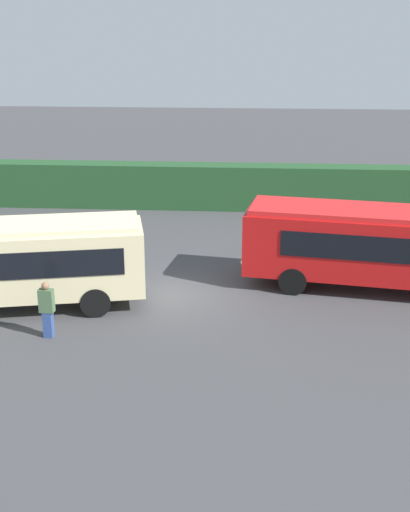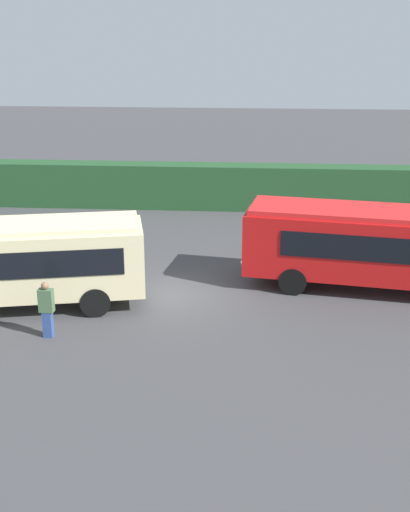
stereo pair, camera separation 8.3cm
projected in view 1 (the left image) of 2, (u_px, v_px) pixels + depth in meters
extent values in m
plane|color=#424244|center=(165.00, 294.00, 24.41)|extent=(107.14, 107.14, 0.00)
cube|color=beige|center=(12.00, 262.00, 22.74)|extent=(9.05, 4.20, 2.22)
cube|color=#F8E8B2|center=(8.00, 227.00, 22.35)|extent=(8.75, 3.96, 0.20)
cube|color=black|center=(16.00, 266.00, 21.56)|extent=(6.67, 1.48, 0.89)
cube|color=black|center=(24.00, 243.00, 23.83)|extent=(6.67, 1.48, 0.89)
cylinder|color=black|center=(95.00, 302.00, 22.47)|extent=(1.04, 0.49, 1.00)
cylinder|color=black|center=(96.00, 278.00, 24.53)|extent=(1.04, 0.49, 1.00)
cube|color=red|center=(382.00, 246.00, 24.32)|extent=(9.95, 4.00, 2.24)
cube|color=red|center=(385.00, 213.00, 23.92)|extent=(9.64, 3.76, 0.20)
cube|color=black|center=(392.00, 251.00, 22.99)|extent=(7.46, 1.21, 0.90)
cube|color=black|center=(390.00, 229.00, 25.34)|extent=(7.46, 1.21, 0.90)
cube|color=black|center=(248.00, 230.00, 25.26)|extent=(0.36, 2.05, 0.94)
cube|color=silver|center=(248.00, 212.00, 25.03)|extent=(0.26, 1.38, 0.28)
cylinder|color=black|center=(293.00, 281.00, 24.27)|extent=(1.03, 0.43, 1.00)
cylinder|color=black|center=(299.00, 260.00, 26.41)|extent=(1.03, 0.43, 1.00)
sphere|color=silver|center=(243.00, 262.00, 24.96)|extent=(0.22, 0.22, 0.22)
sphere|color=silver|center=(250.00, 250.00, 26.24)|extent=(0.22, 0.22, 0.22)
cube|color=#334C8C|center=(48.00, 324.00, 21.04)|extent=(0.30, 0.26, 0.84)
cube|color=#4C6B47|center=(46.00, 301.00, 20.78)|extent=(0.46, 0.29, 0.74)
sphere|color=#8C6647|center=(45.00, 286.00, 20.62)|extent=(0.23, 0.23, 0.23)
cube|color=#234C28|center=(193.00, 186.00, 35.21)|extent=(65.57, 1.37, 2.28)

